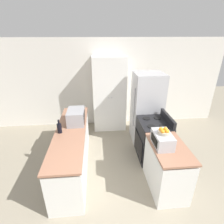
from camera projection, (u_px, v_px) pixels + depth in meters
ground_plane at (123, 219)px, 2.78m from camera, size 14.00×14.00×0.00m
wall_back at (107, 84)px, 5.29m from camera, size 7.00×0.06×2.60m
counter_left at (73, 150)px, 3.69m from camera, size 0.60×2.38×0.91m
counter_right at (166, 168)px, 3.20m from camera, size 0.60×0.98×0.91m
pantry_cabinet at (109, 94)px, 5.08m from camera, size 0.94×0.59×2.14m
stove at (153, 139)px, 4.02m from camera, size 0.66×0.80×1.07m
refrigerator at (147, 108)px, 4.56m from camera, size 0.75×0.71×1.83m
microwave at (76, 117)px, 3.75m from camera, size 0.36×0.51×0.30m
wine_bottle at (59, 128)px, 3.40m from camera, size 0.09×0.09×0.28m
toaster_oven at (162, 140)px, 3.00m from camera, size 0.29×0.46×0.24m
fruit_bowl at (164, 131)px, 2.94m from camera, size 0.20×0.20×0.10m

